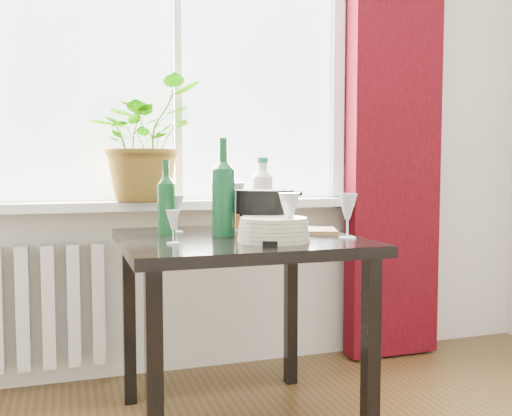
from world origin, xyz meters
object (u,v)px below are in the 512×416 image
object	(u,v)px
tv_remote	(267,241)
wineglass_front_right	(289,217)
radiator	(10,309)
cleaning_bottle	(262,192)
plate_stack	(274,230)
fondue_pot	(265,212)
table	(237,260)
wine_bottle_right	(223,186)
wineglass_back_center	(235,206)
wineglass_front_left	(173,227)
bottle_amber	(232,199)
wineglass_far_right	(347,215)
wine_bottle_left	(166,197)
wineglass_back_left	(176,214)
potted_plant	(143,140)
cutting_board	(300,231)

from	to	relation	value
tv_remote	wineglass_front_right	bearing A→B (deg)	13.22
radiator	cleaning_bottle	xyz separation A→B (m)	(1.04, -0.37, 0.51)
plate_stack	tv_remote	xyz separation A→B (m)	(-0.04, -0.04, -0.03)
fondue_pot	table	bearing A→B (deg)	-168.21
wine_bottle_right	tv_remote	xyz separation A→B (m)	(0.08, -0.27, -0.18)
fondue_pot	tv_remote	size ratio (longest dim) A/B	1.55
wineglass_front_right	wineglass_back_center	xyz separation A→B (m)	(-0.08, 0.41, 0.01)
wineglass_back_center	plate_stack	world-z (taller)	wineglass_back_center
radiator	wineglass_front_left	xyz separation A→B (m)	(0.58, -0.78, 0.42)
bottle_amber	wineglass_far_right	distance (m)	0.52
table	cleaning_bottle	size ratio (longest dim) A/B	2.78
cleaning_bottle	wineglass_back_center	world-z (taller)	cleaning_bottle
wineglass_front_left	wineglass_front_right	bearing A→B (deg)	-12.32
wine_bottle_left	wineglass_back_left	distance (m)	0.09
wine_bottle_right	wineglass_front_left	bearing A→B (deg)	-140.78
wine_bottle_left	plate_stack	distance (m)	0.47
bottle_amber	wineglass_front_right	distance (m)	0.45
wineglass_front_right	potted_plant	bearing A→B (deg)	116.06
table	wine_bottle_left	size ratio (longest dim) A/B	2.96
wineglass_front_left	bottle_amber	bearing A→B (deg)	49.58
cleaning_bottle	wineglass_front_right	distance (m)	0.51
wineglass_far_right	wineglass_back_left	xyz separation A→B (m)	(-0.55, 0.38, -0.01)
cleaning_bottle	cutting_board	world-z (taller)	cleaning_bottle
table	bottle_amber	xyz separation A→B (m)	(0.04, 0.21, 0.22)
wineglass_far_right	plate_stack	bearing A→B (deg)	178.61
wine_bottle_left	tv_remote	world-z (taller)	wine_bottle_left
radiator	wine_bottle_left	size ratio (longest dim) A/B	2.78
table	wine_bottle_right	bearing A→B (deg)	144.22
table	cleaning_bottle	distance (m)	0.41
radiator	wineglass_front_right	distance (m)	1.37
wineglass_front_left	fondue_pot	distance (m)	0.41
radiator	wineglass_back_left	size ratio (longest dim) A/B	5.32
table	wineglass_back_center	bearing A→B (deg)	76.33
wineglass_front_left	fondue_pot	world-z (taller)	fondue_pot
table	fondue_pot	bearing A→B (deg)	0.20
wineglass_back_center	wineglass_front_left	xyz separation A→B (m)	(-0.31, -0.32, -0.04)
tv_remote	fondue_pot	bearing A→B (deg)	85.88
wine_bottle_right	plate_stack	world-z (taller)	wine_bottle_right
wineglass_front_right	wineglass_back_center	bearing A→B (deg)	100.44
table	wineglass_back_left	distance (m)	0.32
wineglass_front_right	wineglass_far_right	xyz separation A→B (m)	(0.24, 0.04, -0.00)
wineglass_back_center	bottle_amber	bearing A→B (deg)	92.61
wineglass_front_left	cutting_board	size ratio (longest dim) A/B	0.41
wineglass_front_left	fondue_pot	xyz separation A→B (m)	(0.38, 0.15, 0.03)
radiator	table	bearing A→B (deg)	-36.54
cleaning_bottle	wineglass_back_center	distance (m)	0.18
fondue_pot	wineglass_far_right	bearing A→B (deg)	-27.62
tv_remote	cutting_board	xyz separation A→B (m)	(0.23, 0.27, -0.00)
wineglass_front_right	wineglass_back_left	distance (m)	0.52
wine_bottle_left	bottle_amber	size ratio (longest dim) A/B	1.12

